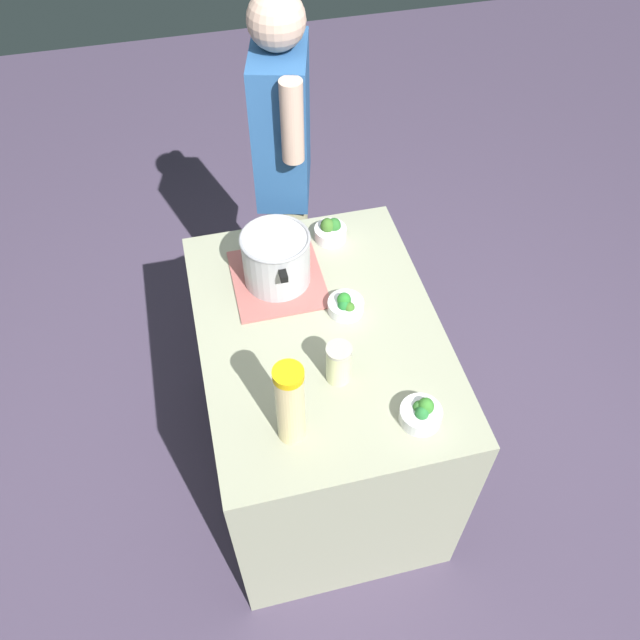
# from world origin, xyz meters

# --- Properties ---
(ground_plane) EXTENTS (8.00, 8.00, 0.00)m
(ground_plane) POSITION_xyz_m (0.00, 0.00, 0.00)
(ground_plane) COLOR #4C3F58
(counter_slab) EXTENTS (1.08, 0.79, 0.91)m
(counter_slab) POSITION_xyz_m (0.00, 0.00, 0.46)
(counter_slab) COLOR #999B81
(counter_slab) RESTS_ON ground_plane
(dish_cloth) EXTENTS (0.34, 0.31, 0.01)m
(dish_cloth) POSITION_xyz_m (0.25, 0.09, 0.91)
(dish_cloth) COLOR #A95B56
(dish_cloth) RESTS_ON counter_slab
(cooking_pot) EXTENTS (0.30, 0.23, 0.19)m
(cooking_pot) POSITION_xyz_m (0.25, 0.09, 1.02)
(cooking_pot) COLOR #B7B7BC
(cooking_pot) RESTS_ON dish_cloth
(lemonade_pitcher) EXTENTS (0.08, 0.08, 0.30)m
(lemonade_pitcher) POSITION_xyz_m (-0.35, 0.17, 1.06)
(lemonade_pitcher) COLOR beige
(lemonade_pitcher) RESTS_ON counter_slab
(mason_jar) EXTENTS (0.08, 0.08, 0.14)m
(mason_jar) POSITION_xyz_m (-0.19, -0.01, 0.98)
(mason_jar) COLOR beige
(mason_jar) RESTS_ON counter_slab
(broccoli_bowl_front) EXTENTS (0.12, 0.12, 0.08)m
(broccoli_bowl_front) POSITION_xyz_m (-0.39, -0.20, 0.94)
(broccoli_bowl_front) COLOR silver
(broccoli_bowl_front) RESTS_ON counter_slab
(broccoli_bowl_center) EXTENTS (0.12, 0.12, 0.08)m
(broccoli_bowl_center) POSITION_xyz_m (0.06, -0.10, 0.94)
(broccoli_bowl_center) COLOR silver
(broccoli_bowl_center) RESTS_ON counter_slab
(broccoli_bowl_back) EXTENTS (0.12, 0.12, 0.09)m
(broccoli_bowl_back) POSITION_xyz_m (0.42, -0.14, 0.94)
(broccoli_bowl_back) COLOR silver
(broccoli_bowl_back) RESTS_ON counter_slab
(person_cook) EXTENTS (0.50, 0.28, 1.65)m
(person_cook) POSITION_xyz_m (0.81, -0.05, 0.91)
(person_cook) COLOR tan
(person_cook) RESTS_ON ground_plane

